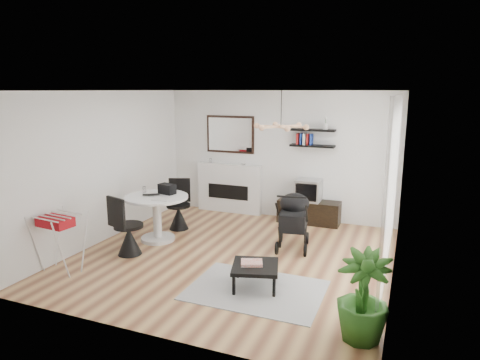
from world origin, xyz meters
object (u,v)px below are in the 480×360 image
at_px(fireplace, 229,182).
at_px(coffee_table, 255,267).
at_px(stroller, 293,222).
at_px(crt_tv, 308,190).
at_px(potted_plant, 363,296).
at_px(dining_table, 157,211).
at_px(tv_console, 309,212).
at_px(drying_rack, 60,242).

xyz_separation_m(fireplace, coffee_table, (1.84, -3.36, -0.39)).
bearing_deg(stroller, fireplace, 129.51).
distance_m(crt_tv, potted_plant, 4.25).
xyz_separation_m(fireplace, potted_plant, (3.35, -4.12, -0.17)).
xyz_separation_m(stroller, potted_plant, (1.43, -2.47, 0.06)).
bearing_deg(coffee_table, dining_table, 153.72).
distance_m(fireplace, dining_table, 2.27).
xyz_separation_m(tv_console, crt_tv, (-0.03, -0.00, 0.46)).
height_order(tv_console, coffee_table, tv_console).
bearing_deg(crt_tv, stroller, -86.61).
bearing_deg(tv_console, potted_plant, -69.37).
bearing_deg(stroller, drying_rack, -152.36).
relative_size(fireplace, drying_rack, 2.40).
bearing_deg(dining_table, coffee_table, -26.28).
bearing_deg(drying_rack, dining_table, 76.88).
bearing_deg(coffee_table, potted_plant, -26.58).
bearing_deg(crt_tv, drying_rack, -127.53).
bearing_deg(drying_rack, potted_plant, 3.78).
height_order(fireplace, coffee_table, fireplace).
relative_size(fireplace, crt_tv, 4.23).
bearing_deg(fireplace, drying_rack, -105.31).
height_order(tv_console, crt_tv, crt_tv).
height_order(tv_console, drying_rack, drying_rack).
distance_m(crt_tv, coffee_table, 3.23).
xyz_separation_m(tv_console, coffee_table, (-0.02, -3.21, 0.06)).
bearing_deg(coffee_table, drying_rack, -168.67).
bearing_deg(potted_plant, fireplace, 129.12).
height_order(drying_rack, coffee_table, drying_rack).
height_order(drying_rack, stroller, stroller).
bearing_deg(tv_console, crt_tv, -173.20).
relative_size(drying_rack, coffee_table, 1.16).
relative_size(tv_console, crt_tv, 2.48).
xyz_separation_m(drying_rack, stroller, (3.00, 2.30, -0.02)).
distance_m(fireplace, stroller, 2.54).
bearing_deg(potted_plant, coffee_table, 153.42).
relative_size(fireplace, stroller, 2.04).
height_order(fireplace, crt_tv, fireplace).
relative_size(dining_table, stroller, 1.08).
height_order(tv_console, stroller, stroller).
bearing_deg(coffee_table, fireplace, 118.63).
xyz_separation_m(fireplace, tv_console, (1.86, -0.15, -0.45)).
bearing_deg(dining_table, crt_tv, 41.73).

